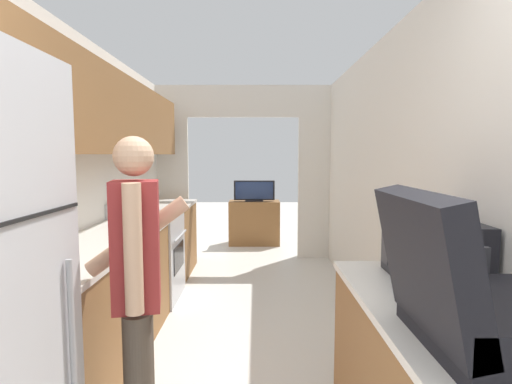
{
  "coord_description": "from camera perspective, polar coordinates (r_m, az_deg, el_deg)",
  "views": [
    {
      "loc": [
        0.18,
        -0.66,
        1.52
      ],
      "look_at": [
        0.18,
        3.13,
        1.16
      ],
      "focal_mm": 28.0,
      "sensor_mm": 36.0,
      "label": 1
    }
  ],
  "objects": [
    {
      "name": "suitcase",
      "position": [
        1.47,
        28.45,
        -13.64
      ],
      "size": [
        0.54,
        0.56,
        0.51
      ],
      "color": "black",
      "rests_on": "counter_right"
    },
    {
      "name": "range_oven",
      "position": [
        4.38,
        -15.05,
        -8.85
      ],
      "size": [
        0.66,
        0.73,
        1.04
      ],
      "color": "#B7B7BC",
      "rests_on": "ground_plane"
    },
    {
      "name": "wall_right",
      "position": [
        2.84,
        22.68,
        -0.45
      ],
      "size": [
        0.06,
        7.48,
        2.5
      ],
      "color": "white",
      "rests_on": "ground_plane"
    },
    {
      "name": "wall_left",
      "position": [
        3.31,
        -24.75,
        4.89
      ],
      "size": [
        0.38,
        7.48,
        2.5
      ],
      "color": "white",
      "rests_on": "ground_plane"
    },
    {
      "name": "tv_cabinet",
      "position": [
        6.78,
        -0.23,
        -4.38
      ],
      "size": [
        0.85,
        0.42,
        0.74
      ],
      "color": "brown",
      "rests_on": "ground_plane"
    },
    {
      "name": "wall_far_with_doorway",
      "position": [
        5.78,
        -1.82,
        4.55
      ],
      "size": [
        2.9,
        0.06,
        2.5
      ],
      "color": "white",
      "rests_on": "ground_plane"
    },
    {
      "name": "television",
      "position": [
        6.67,
        -0.24,
        0.13
      ],
      "size": [
        0.68,
        0.16,
        0.35
      ],
      "color": "black",
      "rests_on": "tv_cabinet"
    },
    {
      "name": "person",
      "position": [
        2.02,
        -16.56,
        -14.03
      ],
      "size": [
        0.52,
        0.42,
        1.6
      ],
      "rotation": [
        0.0,
        0.0,
        1.78
      ],
      "color": "#4C4238",
      "rests_on": "ground_plane"
    },
    {
      "name": "microwave",
      "position": [
        2.15,
        23.95,
        -7.65
      ],
      "size": [
        0.36,
        0.48,
        0.3
      ],
      "color": "black",
      "rests_on": "counter_right"
    },
    {
      "name": "counter_left",
      "position": [
        3.73,
        -18.06,
        -11.52
      ],
      "size": [
        0.62,
        3.99,
        0.9
      ],
      "color": "brown",
      "rests_on": "ground_plane"
    }
  ]
}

